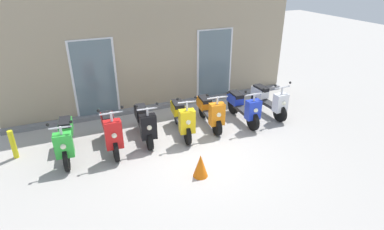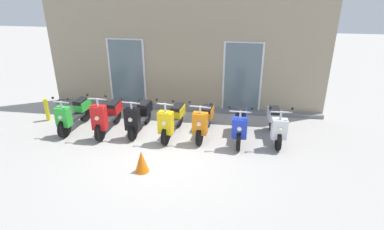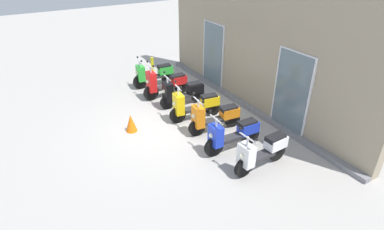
{
  "view_description": "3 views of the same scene",
  "coord_description": "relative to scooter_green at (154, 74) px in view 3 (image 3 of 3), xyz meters",
  "views": [
    {
      "loc": [
        -2.61,
        -5.96,
        4.08
      ],
      "look_at": [
        0.2,
        0.69,
        0.61
      ],
      "focal_mm": 29.38,
      "sensor_mm": 36.0,
      "label": 1
    },
    {
      "loc": [
        1.7,
        -6.93,
        4.08
      ],
      "look_at": [
        0.62,
        0.5,
        0.83
      ],
      "focal_mm": 29.87,
      "sensor_mm": 36.0,
      "label": 2
    },
    {
      "loc": [
        7.07,
        -3.36,
        4.71
      ],
      "look_at": [
        0.54,
        0.51,
        0.5
      ],
      "focal_mm": 29.3,
      "sensor_mm": 36.0,
      "label": 3
    }
  ],
  "objects": [
    {
      "name": "scooter_red",
      "position": [
        1.02,
        -0.05,
        0.01
      ],
      "size": [
        0.57,
        1.67,
        1.32
      ],
      "color": "black",
      "rests_on": "ground_plane"
    },
    {
      "name": "scooter_green",
      "position": [
        0.0,
        0.0,
        0.0
      ],
      "size": [
        0.52,
        1.61,
        1.15
      ],
      "color": "black",
      "rests_on": "ground_plane"
    },
    {
      "name": "curb_bollard",
      "position": [
        -1.13,
        0.44,
        -0.14
      ],
      "size": [
        0.12,
        0.12,
        0.7
      ],
      "primitive_type": "cylinder",
      "color": "yellow",
      "rests_on": "ground_plane"
    },
    {
      "name": "storefront_facade",
      "position": [
        2.86,
        2.08,
        1.47
      ],
      "size": [
        8.91,
        0.5,
        4.03
      ],
      "color": "gray",
      "rests_on": "ground_plane"
    },
    {
      "name": "traffic_cone",
      "position": [
        2.54,
        -1.88,
        -0.23
      ],
      "size": [
        0.32,
        0.32,
        0.52
      ],
      "primitive_type": "cone",
      "color": "orange",
      "rests_on": "ground_plane"
    },
    {
      "name": "scooter_black",
      "position": [
        1.89,
        0.12,
        -0.02
      ],
      "size": [
        0.55,
        1.55,
        1.19
      ],
      "color": "black",
      "rests_on": "ground_plane"
    },
    {
      "name": "ground_plane",
      "position": [
        2.86,
        -0.9,
        -0.49
      ],
      "size": [
        40.0,
        40.0,
        0.0
      ],
      "primitive_type": "plane",
      "color": "#A8A39E"
    },
    {
      "name": "scooter_blue",
      "position": [
        4.72,
        0.03,
        -0.03
      ],
      "size": [
        0.61,
        1.65,
        1.16
      ],
      "color": "black",
      "rests_on": "ground_plane"
    },
    {
      "name": "scooter_white",
      "position": [
        5.66,
        0.14,
        -0.01
      ],
      "size": [
        0.59,
        1.58,
        1.16
      ],
      "color": "black",
      "rests_on": "ground_plane"
    },
    {
      "name": "scooter_yellow",
      "position": [
        2.87,
        0.02,
        -0.01
      ],
      "size": [
        0.57,
        1.64,
        1.25
      ],
      "color": "black",
      "rests_on": "ground_plane"
    },
    {
      "name": "scooter_orange",
      "position": [
        3.73,
        0.13,
        -0.04
      ],
      "size": [
        0.62,
        1.6,
        1.19
      ],
      "color": "black",
      "rests_on": "ground_plane"
    }
  ]
}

